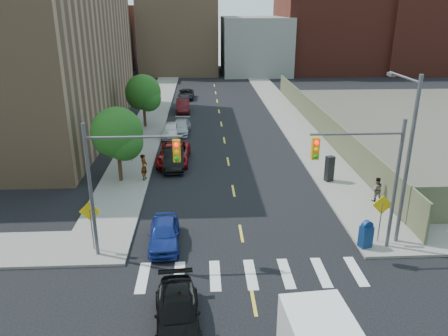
{
  "coord_description": "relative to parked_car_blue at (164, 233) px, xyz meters",
  "views": [
    {
      "loc": [
        -2.09,
        -13.57,
        12.03
      ],
      "look_at": [
        -0.69,
        13.18,
        2.0
      ],
      "focal_mm": 35.0,
      "sensor_mm": 36.0,
      "label": 1
    }
  ],
  "objects": [
    {
      "name": "parked_car_black",
      "position": [
        -0.14,
        11.87,
        0.06
      ],
      "size": [
        1.77,
        4.56,
        1.48
      ],
      "primitive_type": "imported",
      "rotation": [
        0.0,
        0.0,
        0.05
      ],
      "color": "black",
      "rests_on": "ground"
    },
    {
      "name": "signal_nw",
      "position": [
        -1.78,
        -1.0,
        3.85
      ],
      "size": [
        4.59,
        0.3,
        7.0
      ],
      "color": "#59595E",
      "rests_on": "ground"
    },
    {
      "name": "pedestrian_west",
      "position": [
        -2.1,
        9.09,
        0.42
      ],
      "size": [
        0.57,
        0.76,
        1.9
      ],
      "primitive_type": "imported",
      "rotation": [
        0.0,
        0.0,
        1.39
      ],
      "color": "gray",
      "rests_on": "sidewalk_nw"
    },
    {
      "name": "black_sedan",
      "position": [
        1.0,
        -6.34,
        -0.04
      ],
      "size": [
        2.12,
        4.5,
        1.27
      ],
      "primitive_type": "imported",
      "rotation": [
        0.0,
        0.0,
        0.08
      ],
      "color": "black",
      "rests_on": "ground"
    },
    {
      "name": "bg_bldg_midwest",
      "position": [
        -1.8,
        65.0,
        6.82
      ],
      "size": [
        14.0,
        16.0,
        15.0
      ],
      "primitive_type": "cube",
      "color": "#8C6B4C",
      "rests_on": "ground"
    },
    {
      "name": "parked_car_maroon",
      "position": [
        -0.12,
        30.95,
        0.06
      ],
      "size": [
        1.79,
        4.55,
        1.47
      ],
      "primitive_type": "imported",
      "rotation": [
        0.0,
        0.0,
        0.05
      ],
      "color": "#420D10",
      "rests_on": "ground"
    },
    {
      "name": "sidewalk_nw",
      "position": [
        -3.55,
        34.5,
        -0.6
      ],
      "size": [
        3.5,
        73.0,
        0.15
      ],
      "primitive_type": "cube",
      "color": "gray",
      "rests_on": "ground"
    },
    {
      "name": "sidewalk_ne",
      "position": [
        11.95,
        34.5,
        -0.6
      ],
      "size": [
        3.5,
        73.0,
        0.15
      ],
      "primitive_type": "cube",
      "color": "gray",
      "rests_on": "ground"
    },
    {
      "name": "fence_north",
      "position": [
        13.8,
        21.0,
        0.57
      ],
      "size": [
        0.12,
        44.0,
        2.5
      ],
      "primitive_type": "cube",
      "color": "#616748",
      "rests_on": "ground"
    },
    {
      "name": "warn_sign_nw",
      "position": [
        -3.6,
        -0.5,
        1.32
      ],
      "size": [
        1.06,
        0.06,
        2.83
      ],
      "color": "#59595E",
      "rests_on": "ground"
    },
    {
      "name": "bg_bldg_west",
      "position": [
        -17.8,
        63.0,
        5.32
      ],
      "size": [
        14.0,
        18.0,
        12.0
      ],
      "primitive_type": "cube",
      "color": "#592319",
      "rests_on": "ground"
    },
    {
      "name": "tree_west_near",
      "position": [
        -3.8,
        9.05,
        2.8
      ],
      "size": [
        3.66,
        3.64,
        5.52
      ],
      "color": "#332114",
      "rests_on": "ground"
    },
    {
      "name": "parked_car_grey",
      "position": [
        0.0,
        38.82,
        -0.05
      ],
      "size": [
        2.15,
        4.54,
        1.25
      ],
      "primitive_type": "imported",
      "rotation": [
        0.0,
        0.0,
        -0.02
      ],
      "color": "black",
      "rests_on": "ground"
    },
    {
      "name": "bg_bldg_fareast",
      "position": [
        42.2,
        63.0,
        8.32
      ],
      "size": [
        14.0,
        16.0,
        18.0
      ],
      "primitive_type": "cube",
      "color": "#592319",
      "rests_on": "ground"
    },
    {
      "name": "parked_car_white",
      "position": [
        -0.9,
        20.51,
        0.01
      ],
      "size": [
        1.84,
        4.13,
        1.38
      ],
      "primitive_type": "imported",
      "rotation": [
        0.0,
        0.0,
        -0.05
      ],
      "color": "white",
      "rests_on": "ground"
    },
    {
      "name": "warn_sign_ne",
      "position": [
        11.4,
        -0.5,
        1.32
      ],
      "size": [
        1.06,
        0.06,
        2.83
      ],
      "color": "#59595E",
      "rests_on": "ground"
    },
    {
      "name": "payphone",
      "position": [
        11.15,
        8.11,
        0.4
      ],
      "size": [
        0.67,
        0.61,
        1.85
      ],
      "primitive_type": "cube",
      "rotation": [
        0.0,
        0.0,
        0.35
      ],
      "color": "black",
      "rests_on": "sidewalk_ne"
    },
    {
      "name": "ground",
      "position": [
        4.2,
        -7.0,
        -0.68
      ],
      "size": [
        160.0,
        160.0,
        0.0
      ],
      "primitive_type": "plane",
      "color": "black",
      "rests_on": "ground"
    },
    {
      "name": "parked_car_blue",
      "position": [
        0.0,
        0.0,
        0.0
      ],
      "size": [
        1.75,
        4.04,
        1.36
      ],
      "primitive_type": "imported",
      "rotation": [
        0.0,
        0.0,
        0.04
      ],
      "color": "navy",
      "rests_on": "ground"
    },
    {
      "name": "signal_ne",
      "position": [
        10.18,
        -1.0,
        3.85
      ],
      "size": [
        4.59,
        0.3,
        7.0
      ],
      "color": "#59595E",
      "rests_on": "ground"
    },
    {
      "name": "pedestrian_east",
      "position": [
        13.21,
        4.56,
        0.28
      ],
      "size": [
        0.83,
        0.67,
        1.62
      ],
      "primitive_type": "imported",
      "rotation": [
        0.0,
        0.0,
        3.07
      ],
      "color": "gray",
      "rests_on": "sidewalk_ne"
    },
    {
      "name": "mailbox",
      "position": [
        10.52,
        -1.0,
        0.2
      ],
      "size": [
        0.73,
        0.64,
        1.5
      ],
      "rotation": [
        0.0,
        0.0,
        0.31
      ],
      "color": "navy",
      "rests_on": "sidewalk_ne"
    },
    {
      "name": "tree_west_far",
      "position": [
        -3.8,
        24.05,
        2.8
      ],
      "size": [
        3.66,
        3.64,
        5.52
      ],
      "color": "#332114",
      "rests_on": "ground"
    },
    {
      "name": "streetlight_ne",
      "position": [
        12.4,
        -0.1,
        4.54
      ],
      "size": [
        0.25,
        3.7,
        9.0
      ],
      "color": "#59595E",
      "rests_on": "ground"
    },
    {
      "name": "warn_sign_midwest",
      "position": [
        -3.6,
        13.0,
        1.32
      ],
      "size": [
        1.06,
        0.06,
        2.83
      ],
      "color": "#59595E",
      "rests_on": "ground"
    },
    {
      "name": "parked_car_silver",
      "position": [
        0.0,
        21.7,
        -0.04
      ],
      "size": [
        2.09,
        4.52,
        1.28
      ],
      "primitive_type": "imported",
      "rotation": [
        0.0,
        0.0,
        -0.07
      ],
      "color": "#A4A6AC",
      "rests_on": "ground"
    },
    {
      "name": "bg_bldg_east",
      "position": [
        26.2,
        65.0,
        7.32
      ],
      "size": [
        18.0,
        18.0,
        16.0
      ],
      "primitive_type": "cube",
      "color": "#592319",
      "rests_on": "ground"
    },
    {
      "name": "parked_car_red",
      "position": [
        -0.21,
        13.02,
        0.06
      ],
      "size": [
        2.66,
        5.44,
        1.49
      ],
      "primitive_type": "imported",
      "rotation": [
        0.0,
        0.0,
        -0.04
      ],
      "color": "maroon",
      "rests_on": "ground"
    },
    {
      "name": "bg_bldg_center",
      "position": [
        12.2,
        63.0,
        4.32
      ],
      "size": [
        12.0,
        16.0,
        10.0
      ],
      "primitive_type": "cube",
      "color": "gray",
      "rests_on": "ground"
    }
  ]
}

